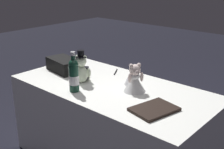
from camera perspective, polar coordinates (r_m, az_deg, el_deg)
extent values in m
cube|color=white|center=(2.53, 0.00, -9.92)|extent=(1.66, 0.82, 0.72)
ellipsoid|color=silver|center=(2.44, -5.92, 0.10)|extent=(0.11, 0.10, 0.14)
cube|color=black|center=(2.47, -5.70, 0.33)|extent=(0.11, 0.09, 0.11)
sphere|color=silver|center=(2.41, -6.01, 2.55)|extent=(0.09, 0.09, 0.09)
sphere|color=silver|center=(2.44, -5.73, 2.69)|extent=(0.04, 0.04, 0.04)
sphere|color=silver|center=(2.39, -5.33, 3.32)|extent=(0.03, 0.03, 0.03)
sphere|color=silver|center=(2.41, -6.75, 3.41)|extent=(0.03, 0.03, 0.03)
ellipsoid|color=silver|center=(2.43, -4.50, 0.34)|extent=(0.03, 0.03, 0.08)
ellipsoid|color=silver|center=(2.47, -7.14, 0.54)|extent=(0.03, 0.03, 0.08)
sphere|color=silver|center=(2.50, -4.78, -0.55)|extent=(0.05, 0.05, 0.05)
sphere|color=silver|center=(2.52, -6.14, -0.44)|extent=(0.05, 0.05, 0.05)
cylinder|color=black|center=(2.40, -6.05, 3.49)|extent=(0.09, 0.09, 0.01)
cylinder|color=black|center=(2.39, -6.07, 4.12)|extent=(0.06, 0.06, 0.05)
cone|color=white|center=(2.26, 4.40, -1.62)|extent=(0.17, 0.17, 0.13)
ellipsoid|color=white|center=(2.24, 4.43, -0.27)|extent=(0.08, 0.07, 0.06)
sphere|color=silver|center=(2.22, 4.46, 0.89)|extent=(0.09, 0.09, 0.09)
sphere|color=silver|center=(2.19, 4.81, 0.46)|extent=(0.04, 0.04, 0.04)
sphere|color=silver|center=(2.20, 3.74, 1.68)|extent=(0.03, 0.03, 0.03)
sphere|color=silver|center=(2.22, 5.23, 1.82)|extent=(0.03, 0.03, 0.03)
ellipsoid|color=silver|center=(2.21, 3.47, -0.71)|extent=(0.03, 0.03, 0.08)
ellipsoid|color=silver|center=(2.24, 5.77, -0.46)|extent=(0.03, 0.03, 0.08)
cone|color=white|center=(2.29, 3.99, -0.22)|extent=(0.19, 0.18, 0.15)
cylinder|color=#143B2A|center=(2.26, -7.38, -0.80)|extent=(0.08, 0.08, 0.20)
sphere|color=#143B2A|center=(2.22, -7.50, 2.00)|extent=(0.07, 0.07, 0.07)
cylinder|color=#143B2A|center=(2.21, -7.56, 3.24)|extent=(0.03, 0.03, 0.08)
cylinder|color=silver|center=(2.20, -7.60, 4.02)|extent=(0.04, 0.04, 0.03)
cylinder|color=white|center=(2.26, -7.36, -1.04)|extent=(0.08, 0.08, 0.07)
cylinder|color=black|center=(2.69, 0.72, 0.53)|extent=(0.08, 0.13, 0.01)
cone|color=silver|center=(2.75, 1.00, 1.01)|extent=(0.02, 0.02, 0.01)
cube|color=black|center=(2.74, -9.31, 1.84)|extent=(0.35, 0.24, 0.12)
cube|color=#B7B7BF|center=(2.67, -10.66, 1.32)|extent=(0.04, 0.01, 0.03)
cube|color=black|center=(1.99, 8.16, -6.67)|extent=(0.27, 0.33, 0.02)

